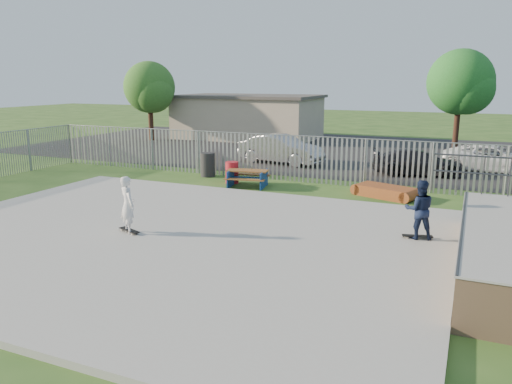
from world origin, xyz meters
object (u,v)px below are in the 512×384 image
at_px(funbox, 385,192).
at_px(car_white, 493,158).
at_px(car_dark, 418,162).
at_px(picnic_table, 248,178).
at_px(skater_white, 128,205).
at_px(trash_bin_red, 232,173).
at_px(trash_bin_grey, 208,165).
at_px(car_silver, 281,149).
at_px(skater_navy, 419,210).
at_px(tree_mid, 460,82).
at_px(tree_left, 149,87).

relative_size(funbox, car_white, 0.49).
bearing_deg(car_white, car_dark, 130.84).
bearing_deg(picnic_table, skater_white, -101.59).
xyz_separation_m(trash_bin_red, trash_bin_grey, (-1.69, 0.93, 0.08)).
bearing_deg(trash_bin_grey, picnic_table, -26.70).
height_order(car_silver, car_dark, car_silver).
bearing_deg(picnic_table, skater_navy, -43.42).
bearing_deg(trash_bin_red, tree_mid, 61.15).
height_order(trash_bin_grey, car_silver, car_silver).
relative_size(car_silver, tree_mid, 0.73).
relative_size(funbox, car_dark, 0.55).
relative_size(car_white, tree_left, 0.82).
xyz_separation_m(tree_left, tree_mid, (20.38, 3.68, 0.39)).
distance_m(car_dark, skater_navy, 10.28).
bearing_deg(car_silver, skater_white, -167.76).
xyz_separation_m(tree_left, skater_navy, (20.26, -16.53, -2.81)).
xyz_separation_m(picnic_table, skater_navy, (7.25, -4.82, 0.60)).
bearing_deg(tree_left, skater_navy, -39.21).
xyz_separation_m(funbox, car_white, (3.82, 7.25, 0.46)).
height_order(trash_bin_grey, skater_white, skater_white).
bearing_deg(skater_navy, funbox, -87.35).
height_order(trash_bin_grey, tree_left, tree_left).
height_order(car_silver, car_white, car_silver).
height_order(car_silver, skater_white, skater_white).
bearing_deg(trash_bin_grey, skater_white, -74.97).
xyz_separation_m(car_silver, skater_navy, (8.04, -10.75, 0.19)).
height_order(funbox, skater_navy, skater_navy).
height_order(funbox, car_dark, car_dark).
xyz_separation_m(funbox, tree_mid, (1.84, 14.98, 3.96)).
relative_size(funbox, tree_left, 0.41).
bearing_deg(trash_bin_red, car_silver, 88.81).
bearing_deg(skater_white, funbox, -95.34).
distance_m(picnic_table, car_white, 12.08).
distance_m(picnic_table, tree_mid, 17.48).
height_order(car_dark, tree_mid, tree_mid).
distance_m(trash_bin_grey, skater_navy, 11.61).
bearing_deg(funbox, car_silver, 158.59).
xyz_separation_m(car_dark, skater_navy, (1.10, -10.22, 0.33)).
bearing_deg(tree_mid, car_silver, -130.76).
xyz_separation_m(car_dark, tree_mid, (1.21, 9.99, 3.54)).
xyz_separation_m(picnic_table, car_dark, (6.15, 5.40, 0.26)).
distance_m(funbox, car_dark, 5.05).
height_order(funbox, trash_bin_red, trash_bin_red).
xyz_separation_m(trash_bin_grey, car_dark, (8.75, 4.09, 0.08)).
xyz_separation_m(funbox, tree_left, (-18.54, 11.31, 3.56)).
distance_m(funbox, car_white, 8.21).
bearing_deg(picnic_table, trash_bin_grey, 143.47).
bearing_deg(picnic_table, tree_left, 128.18).
bearing_deg(car_white, car_silver, 105.28).
distance_m(trash_bin_red, car_silver, 5.56).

